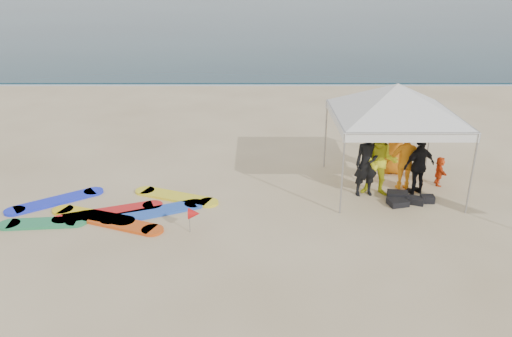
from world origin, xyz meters
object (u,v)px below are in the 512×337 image
Objects in this scene: person_seated at (439,171)px; surfboard_spread at (110,211)px; marker_pennant at (194,214)px; person_black_a at (367,164)px; person_black_b at (419,166)px; person_yellow at (380,162)px; person_orange_a at (405,157)px; canopy_tent at (398,84)px; person_orange_b at (395,145)px.

surfboard_spread is (-9.22, -1.81, -0.40)m from person_seated.
person_seated is 7.43m from marker_pennant.
person_black_b is (1.50, 0.10, -0.10)m from person_black_a.
surfboard_spread is (-8.40, -1.23, -0.80)m from person_black_b.
person_yellow reaches higher than person_seated.
person_orange_a is 8.30m from surfboard_spread.
canopy_tent reaches higher than person_orange_a.
surfboard_spread is (-7.28, -1.13, -0.95)m from person_yellow.
person_orange_a is 1.13m from person_orange_b.
person_seated is 3.05m from canopy_tent.
person_black_b reaches higher than surfboard_spread.
person_yellow is 0.95m from person_orange_a.
person_yellow is at bearing 8.81° from surfboard_spread.
person_orange_a is (0.82, 0.47, -0.02)m from person_yellow.
person_yellow is at bearing -129.72° from canopy_tent.
surfboard_spread is (-8.10, -1.60, -0.93)m from person_orange_a.
person_orange_a is 0.41× the size of canopy_tent.
person_black_a is at bearing -16.35° from person_black_b.
person_orange_b is 0.40× the size of canopy_tent.
surfboard_spread is at bearing -12.00° from person_black_b.
person_orange_b is at bearing -99.70° from person_black_b.
person_black_b reaches higher than marker_pennant.
person_black_a is at bearing -147.84° from canopy_tent.
person_black_b is 6.47m from marker_pennant.
person_orange_b reaches higher than person_black_b.
person_black_a is 1.28m from person_orange_a.
canopy_tent is at bearing 26.48° from marker_pennant.
person_black_a is 1.12× the size of person_black_b.
person_yellow is 1.06× the size of person_orange_b.
person_orange_b is 0.35× the size of surfboard_spread.
person_orange_a is (1.19, 0.47, 0.02)m from person_black_a.
person_orange_a is 0.36× the size of surfboard_spread.
person_seated reaches higher than surfboard_spread.
person_orange_a reaches higher than person_black_b.
person_black_b is at bearing 132.52° from person_seated.
person_seated is (0.82, 0.58, -0.40)m from person_black_b.
person_seated is (2.32, 0.68, -0.50)m from person_black_a.
canopy_tent reaches higher than person_yellow.
marker_pennant is (-5.33, -2.65, -2.57)m from canopy_tent.
person_orange_a reaches higher than surfboard_spread.
person_seated is (1.94, 0.68, -0.54)m from person_yellow.
person_orange_a reaches higher than person_orange_b.
person_yellow is 2.17m from canopy_tent.
surfboard_spread is at bearing -168.12° from canopy_tent.
marker_pennant is (-5.76, -3.77, -0.43)m from person_orange_b.
person_orange_a is at bearing 24.66° from marker_pennant.
person_black_a is at bearing 61.78° from person_orange_b.
canopy_tent is 7.30× the size of marker_pennant.
person_seated is (1.10, -0.92, -0.49)m from person_orange_b.
person_seated is (1.12, 0.21, -0.53)m from person_orange_a.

